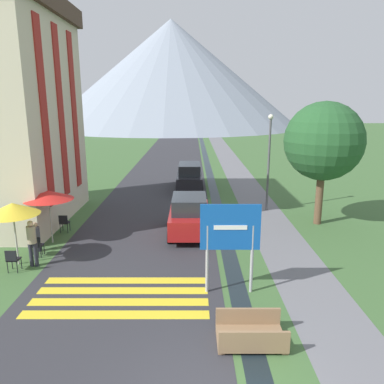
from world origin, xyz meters
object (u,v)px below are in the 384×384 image
(cafe_chair_nearest, at_px, (11,259))
(hotel_building, at_px, (1,104))
(cafe_chair_far_right, at_px, (63,222))
(person_standing_terrace, at_px, (31,240))
(cafe_umbrella_middle_red, at_px, (47,195))
(streetlamp, at_px, (268,155))
(road_sign, at_px, (229,235))
(parked_car_near, at_px, (188,215))
(cafe_chair_near_left, at_px, (33,245))
(tree_by_path, at_px, (323,142))
(parked_car_far, at_px, (189,176))
(cafe_umbrella_front_yellow, at_px, (11,209))
(person_seated_far, at_px, (35,236))
(cafe_chair_near_right, at_px, (35,245))
(footbridge, at_px, (250,334))

(cafe_chair_nearest, bearing_deg, hotel_building, 123.52)
(cafe_chair_far_right, height_order, person_standing_terrace, person_standing_terrace)
(cafe_umbrella_middle_red, bearing_deg, cafe_chair_far_right, 85.28)
(streetlamp, bearing_deg, cafe_chair_far_right, -159.98)
(road_sign, bearing_deg, streetlamp, 72.06)
(road_sign, distance_m, cafe_chair_far_right, 9.14)
(person_standing_terrace, bearing_deg, streetlamp, 36.22)
(parked_car_near, distance_m, streetlamp, 6.21)
(cafe_chair_near_left, bearing_deg, tree_by_path, 36.31)
(parked_car_far, xyz_separation_m, cafe_chair_far_right, (-5.76, -8.81, -0.40))
(cafe_umbrella_front_yellow, xyz_separation_m, person_seated_far, (0.21, 1.22, -1.47))
(hotel_building, xyz_separation_m, cafe_chair_near_right, (3.06, -4.80, -5.31))
(hotel_building, distance_m, cafe_chair_nearest, 8.57)
(cafe_umbrella_middle_red, height_order, person_seated_far, cafe_umbrella_middle_red)
(footbridge, height_order, cafe_chair_far_right, cafe_chair_far_right)
(parked_car_far, bearing_deg, person_seated_far, -118.99)
(cafe_chair_near_left, xyz_separation_m, cafe_umbrella_front_yellow, (-0.36, -0.64, 1.64))
(cafe_chair_near_left, height_order, person_seated_far, person_seated_far)
(cafe_umbrella_front_yellow, relative_size, streetlamp, 0.45)
(parked_car_far, relative_size, cafe_chair_far_right, 5.41)
(footbridge, bearing_deg, cafe_chair_near_right, 144.60)
(footbridge, bearing_deg, person_seated_far, 142.74)
(footbridge, relative_size, cafe_chair_near_right, 2.00)
(cafe_chair_nearest, distance_m, cafe_umbrella_front_yellow, 1.78)
(cafe_chair_near_right, bearing_deg, person_seated_far, 123.95)
(road_sign, distance_m, tree_by_path, 8.84)
(cafe_chair_near_left, relative_size, cafe_chair_nearest, 1.00)
(cafe_chair_near_right, distance_m, streetlamp, 12.40)
(hotel_building, xyz_separation_m, cafe_chair_near_left, (2.98, -4.83, -5.31))
(person_seated_far, bearing_deg, footbridge, -37.26)
(person_seated_far, relative_size, tree_by_path, 0.21)
(road_sign, xyz_separation_m, cafe_chair_nearest, (-7.55, 1.43, -1.41))
(footbridge, distance_m, cafe_chair_nearest, 8.82)
(person_seated_far, bearing_deg, cafe_chair_nearest, -92.14)
(cafe_chair_nearest, xyz_separation_m, tree_by_path, (12.62, 5.47, 3.57))
(cafe_chair_near_right, relative_size, person_standing_terrace, 0.48)
(person_standing_terrace, bearing_deg, cafe_chair_near_right, 104.58)
(cafe_chair_nearest, distance_m, person_standing_terrace, 0.89)
(cafe_umbrella_middle_red, distance_m, person_seated_far, 1.75)
(cafe_chair_near_right, relative_size, cafe_umbrella_front_yellow, 0.36)
(cafe_chair_nearest, bearing_deg, cafe_chair_far_right, 93.28)
(cafe_chair_near_left, bearing_deg, parked_car_near, 41.33)
(footbridge, bearing_deg, streetlamp, 77.17)
(footbridge, relative_size, parked_car_far, 0.37)
(cafe_chair_near_left, relative_size, tree_by_path, 0.14)
(person_standing_terrace, bearing_deg, cafe_chair_near_left, 110.35)
(footbridge, distance_m, streetlamp, 12.50)
(cafe_chair_nearest, bearing_deg, parked_car_near, 41.61)
(cafe_chair_far_right, xyz_separation_m, person_seated_far, (-0.37, -2.26, 0.17))
(hotel_building, height_order, parked_car_far, hotel_building)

